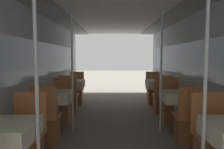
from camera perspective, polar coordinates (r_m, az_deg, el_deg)
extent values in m
cube|color=silver|center=(4.17, -19.58, 0.57)|extent=(0.05, 8.55, 2.16)
cube|color=#7A9EB7|center=(4.16, -19.51, 3.67)|extent=(0.03, 7.87, 0.68)
cube|color=silver|center=(4.23, 21.52, 0.57)|extent=(0.05, 8.55, 2.16)
cube|color=#7A9EB7|center=(4.21, 21.46, 3.63)|extent=(0.03, 7.87, 0.68)
cube|color=white|center=(4.01, 1.15, 16.94)|extent=(2.95, 8.55, 0.04)
cube|color=#999993|center=(4.16, -16.43, 15.82)|extent=(0.53, 8.21, 0.03)
cube|color=#999993|center=(4.21, 18.50, 15.64)|extent=(0.53, 8.21, 0.03)
cube|color=#B2B2B7|center=(2.36, -26.45, -11.51)|extent=(0.52, 0.52, 0.02)
cube|color=beige|center=(2.39, -26.38, -13.33)|extent=(0.56, 0.56, 0.19)
cube|color=#D17A42|center=(2.87, -21.79, -14.58)|extent=(0.40, 0.40, 0.05)
cube|color=#D17A42|center=(2.97, -20.64, -8.76)|extent=(0.40, 0.04, 0.47)
cylinder|color=silver|center=(2.17, -19.19, -3.03)|extent=(0.04, 0.04, 2.16)
cylinder|color=#4C4C51|center=(4.23, -14.63, -14.14)|extent=(0.30, 0.30, 0.01)
cylinder|color=#B7B7BC|center=(4.13, -14.73, -9.44)|extent=(0.12, 0.12, 0.70)
cube|color=#B2B2B7|center=(4.05, -14.84, -4.52)|extent=(0.52, 0.52, 0.02)
cube|color=beige|center=(4.07, -14.81, -5.62)|extent=(0.56, 0.56, 0.19)
cube|color=#9C5B31|center=(3.72, -16.62, -13.66)|extent=(0.34, 0.34, 0.40)
cube|color=#D17A42|center=(3.66, -16.71, -10.28)|extent=(0.40, 0.40, 0.05)
cube|color=#D17A42|center=(3.43, -17.68, -6.87)|extent=(0.40, 0.04, 0.47)
cube|color=#9C5B31|center=(4.62, -13.15, -9.94)|extent=(0.34, 0.34, 0.40)
cube|color=#D17A42|center=(4.57, -13.20, -7.18)|extent=(0.40, 0.40, 0.05)
cube|color=#D17A42|center=(4.70, -12.76, -3.65)|extent=(0.40, 0.04, 0.47)
cylinder|color=silver|center=(3.94, -10.45, 0.55)|extent=(0.04, 0.04, 2.16)
cylinder|color=#4C4C51|center=(5.96, -10.15, -8.50)|extent=(0.30, 0.30, 0.01)
cylinder|color=#B7B7BC|center=(5.89, -10.20, -5.11)|extent=(0.12, 0.12, 0.70)
cube|color=#B2B2B7|center=(5.84, -10.25, -1.64)|extent=(0.52, 0.52, 0.02)
cube|color=beige|center=(5.84, -10.24, -2.41)|extent=(0.56, 0.56, 0.19)
cube|color=#9C5B31|center=(5.45, -11.08, -7.67)|extent=(0.34, 0.34, 0.40)
cube|color=#D17A42|center=(5.40, -11.12, -5.31)|extent=(0.40, 0.40, 0.05)
cube|color=#D17A42|center=(5.19, -11.55, -2.85)|extent=(0.40, 0.04, 0.47)
cube|color=#9C5B31|center=(6.39, -9.41, -5.81)|extent=(0.34, 0.34, 0.40)
cube|color=#D17A42|center=(6.35, -9.44, -3.79)|extent=(0.40, 0.40, 0.05)
cube|color=#D17A42|center=(6.49, -9.21, -1.30)|extent=(0.40, 0.04, 0.47)
cube|color=#D17A42|center=(2.94, 24.73, -14.25)|extent=(0.40, 0.40, 0.05)
cube|color=#D17A42|center=(3.03, 23.45, -8.57)|extent=(0.40, 0.04, 0.47)
cylinder|color=silver|center=(2.23, 23.07, -2.94)|extent=(0.04, 0.04, 2.16)
cylinder|color=#4C4C51|center=(4.27, 16.67, -13.98)|extent=(0.30, 0.30, 0.01)
cylinder|color=#B7B7BC|center=(4.17, 16.79, -9.33)|extent=(0.12, 0.12, 0.70)
cube|color=#B2B2B7|center=(4.10, 16.91, -4.47)|extent=(0.52, 0.52, 0.02)
cube|color=beige|center=(4.11, 16.89, -5.55)|extent=(0.56, 0.56, 0.19)
cube|color=#9C5B31|center=(3.77, 18.94, -13.47)|extent=(0.34, 0.34, 0.40)
cube|color=#D17A42|center=(3.71, 19.03, -10.13)|extent=(0.40, 0.40, 0.05)
cube|color=#D17A42|center=(3.48, 20.13, -6.76)|extent=(0.40, 0.04, 0.47)
cube|color=#9C5B31|center=(4.66, 14.99, -9.85)|extent=(0.34, 0.34, 0.40)
cube|color=#D17A42|center=(4.61, 15.05, -7.12)|extent=(0.40, 0.40, 0.05)
cube|color=#D17A42|center=(4.74, 14.54, -3.62)|extent=(0.40, 0.04, 0.47)
cylinder|color=silver|center=(3.98, 12.62, 0.54)|extent=(0.04, 0.04, 2.16)
cylinder|color=#4C4C51|center=(5.99, 11.55, -8.45)|extent=(0.30, 0.30, 0.01)
cylinder|color=#B7B7BC|center=(5.92, 11.61, -5.08)|extent=(0.12, 0.12, 0.70)
cube|color=#B2B2B7|center=(5.87, 11.67, -1.63)|extent=(0.52, 0.52, 0.02)
cube|color=beige|center=(5.88, 11.65, -2.40)|extent=(0.56, 0.56, 0.19)
cube|color=#9C5B31|center=(5.48, 12.62, -7.61)|extent=(0.34, 0.34, 0.40)
cube|color=#D17A42|center=(5.44, 12.66, -5.27)|extent=(0.40, 0.40, 0.05)
cube|color=#D17A42|center=(5.22, 13.15, -2.83)|extent=(0.40, 0.04, 0.47)
cube|color=#9C5B31|center=(6.42, 10.70, -5.78)|extent=(0.34, 0.34, 0.40)
cube|color=#D17A42|center=(6.38, 10.73, -3.77)|extent=(0.40, 0.40, 0.05)
cube|color=#D17A42|center=(6.52, 10.47, -1.29)|extent=(0.40, 0.04, 0.47)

